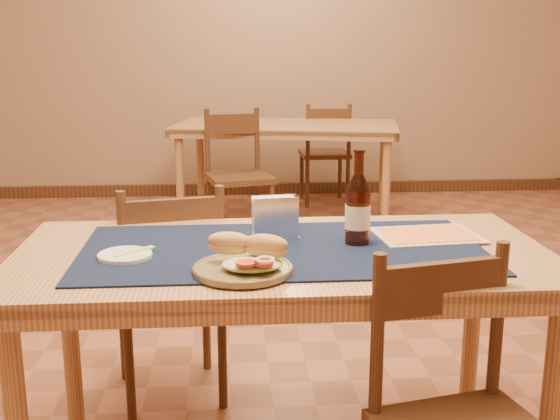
{
  "coord_description": "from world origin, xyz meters",
  "views": [
    {
      "loc": [
        -0.16,
        -2.81,
        1.36
      ],
      "look_at": [
        0.0,
        -0.7,
        0.85
      ],
      "focal_mm": 45.0,
      "sensor_mm": 36.0,
      "label": 1
    }
  ],
  "objects": [
    {
      "name": "side_plate",
      "position": [
        -0.46,
        -0.85,
        0.76
      ],
      "size": [
        0.16,
        0.16,
        0.01
      ],
      "color": "white",
      "rests_on": "placemat"
    },
    {
      "name": "sandwich_plate",
      "position": [
        -0.12,
        -1.02,
        0.78
      ],
      "size": [
        0.27,
        0.27,
        0.1
      ],
      "color": "brown",
      "rests_on": "placemat"
    },
    {
      "name": "napkin_holder",
      "position": [
        -0.01,
        -0.69,
        0.82
      ],
      "size": [
        0.16,
        0.07,
        0.13
      ],
      "color": "white",
      "rests_on": "placemat"
    },
    {
      "name": "room",
      "position": [
        0.0,
        0.0,
        1.4
      ],
      "size": [
        6.04,
        7.04,
        2.84
      ],
      "color": "#935740",
      "rests_on": "ground"
    },
    {
      "name": "fork",
      "position": [
        -0.42,
        -0.83,
        0.77
      ],
      "size": [
        0.11,
        0.1,
        0.0
      ],
      "color": "#A7E87F",
      "rests_on": "side_plate"
    },
    {
      "name": "beer_bottle",
      "position": [
        0.23,
        -0.76,
        0.86
      ],
      "size": [
        0.08,
        0.08,
        0.29
      ],
      "color": "#4B1A0D",
      "rests_on": "placemat"
    },
    {
      "name": "placemat",
      "position": [
        0.0,
        -0.8,
        0.75
      ],
      "size": [
        1.2,
        0.6,
        0.01
      ],
      "primitive_type": "cube",
      "color": "black",
      "rests_on": "main_table"
    },
    {
      "name": "chair_back_far",
      "position": [
        0.67,
        3.03,
        0.45
      ],
      "size": [
        0.41,
        0.41,
        0.87
      ],
      "color": "#4B2D1B",
      "rests_on": "ground"
    },
    {
      "name": "back_table",
      "position": [
        0.3,
        2.53,
        0.67
      ],
      "size": [
        1.8,
        1.14,
        0.75
      ],
      "color": "tan",
      "rests_on": "ground"
    },
    {
      "name": "main_table",
      "position": [
        0.0,
        -0.8,
        0.67
      ],
      "size": [
        1.6,
        0.8,
        0.75
      ],
      "color": "tan",
      "rests_on": "ground"
    },
    {
      "name": "chair_main_far",
      "position": [
        -0.39,
        -0.28,
        0.45
      ],
      "size": [
        0.47,
        0.47,
        0.87
      ],
      "color": "#4B2D1B",
      "rests_on": "ground"
    },
    {
      "name": "menu_card",
      "position": [
        0.47,
        -0.7,
        0.76
      ],
      "size": [
        0.34,
        0.27,
        0.01
      ],
      "color": "beige",
      "rests_on": "placemat"
    },
    {
      "name": "chair_back_near",
      "position": [
        -0.09,
        1.97,
        0.47
      ],
      "size": [
        0.5,
        0.5,
        0.91
      ],
      "color": "#4B2D1B",
      "rests_on": "ground"
    },
    {
      "name": "baseboard",
      "position": [
        0.0,
        0.0,
        0.05
      ],
      "size": [
        6.0,
        7.0,
        0.1
      ],
      "color": "#4B2D1B",
      "rests_on": "ground"
    }
  ]
}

